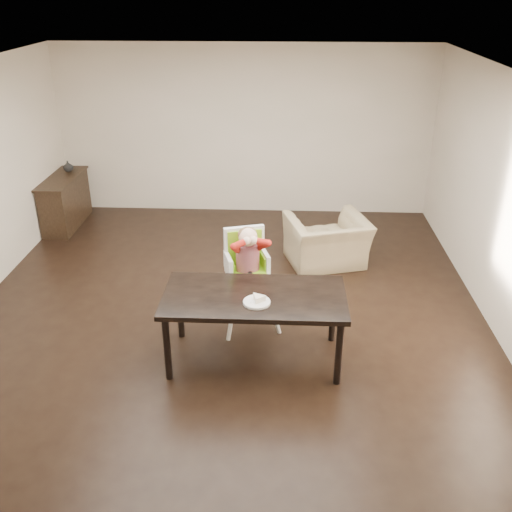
{
  "coord_description": "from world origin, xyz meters",
  "views": [
    {
      "loc": [
        0.62,
        -5.57,
        3.53
      ],
      "look_at": [
        0.36,
        -0.15,
        0.9
      ],
      "focal_mm": 40.0,
      "sensor_mm": 36.0,
      "label": 1
    }
  ],
  "objects_px": {
    "dining_table": "(254,302)",
    "high_chair": "(247,256)",
    "armchair": "(327,234)",
    "sideboard": "(65,202)"
  },
  "relations": [
    {
      "from": "dining_table",
      "to": "high_chair",
      "type": "height_order",
      "value": "high_chair"
    },
    {
      "from": "armchair",
      "to": "sideboard",
      "type": "relative_size",
      "value": 0.81
    },
    {
      "from": "armchair",
      "to": "sideboard",
      "type": "height_order",
      "value": "armchair"
    },
    {
      "from": "dining_table",
      "to": "sideboard",
      "type": "relative_size",
      "value": 1.43
    },
    {
      "from": "high_chair",
      "to": "sideboard",
      "type": "xyz_separation_m",
      "value": [
        -3.04,
        2.72,
        -0.44
      ]
    },
    {
      "from": "high_chair",
      "to": "armchair",
      "type": "height_order",
      "value": "high_chair"
    },
    {
      "from": "dining_table",
      "to": "sideboard",
      "type": "xyz_separation_m",
      "value": [
        -3.15,
        3.42,
        -0.27
      ]
    },
    {
      "from": "dining_table",
      "to": "sideboard",
      "type": "height_order",
      "value": "sideboard"
    },
    {
      "from": "dining_table",
      "to": "high_chair",
      "type": "bearing_deg",
      "value": 99.2
    },
    {
      "from": "dining_table",
      "to": "armchair",
      "type": "height_order",
      "value": "armchair"
    }
  ]
}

